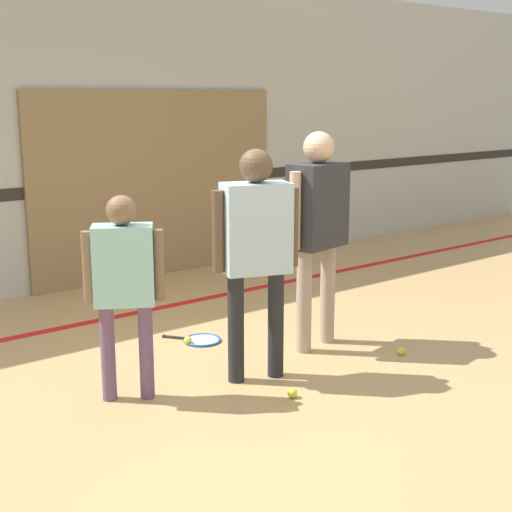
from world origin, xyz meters
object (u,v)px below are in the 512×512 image
Objects in this scene: person_instructor at (256,240)px; tennis_ball_near_instructor at (292,393)px; person_student_right at (318,217)px; tennis_ball_by_spare_racket at (188,341)px; person_student_left at (124,276)px; tennis_ball_stray_left at (401,351)px; racket_spare_on_floor at (201,340)px.

tennis_ball_near_instructor is (-0.02, -0.41, -0.96)m from person_instructor.
tennis_ball_by_spare_racket is at bearing -50.70° from person_student_right.
tennis_ball_stray_left is (2.04, -0.57, -0.80)m from person_student_left.
person_student_left is at bearing -176.56° from person_instructor.
person_instructor is 1.31m from tennis_ball_by_spare_racket.
person_instructor is at bearing 14.75° from person_student_left.
tennis_ball_by_spare_racket is at bearing 109.30° from person_instructor.
person_instructor is 24.40× the size of tennis_ball_near_instructor.
person_student_left reaches higher than tennis_ball_near_instructor.
racket_spare_on_floor is (0.12, 0.89, -0.99)m from person_instructor.
person_instructor is 3.20× the size of racket_spare_on_floor.
racket_spare_on_floor is (-0.66, 0.66, -1.04)m from person_student_right.
person_student_right is 25.63× the size of tennis_ball_near_instructor.
racket_spare_on_floor is 7.62× the size of tennis_ball_near_instructor.
racket_spare_on_floor is 7.62× the size of tennis_ball_stray_left.
person_instructor is at bearing 164.54° from tennis_ball_stray_left.
person_student_left is 1.45m from racket_spare_on_floor.
tennis_ball_near_instructor is at bearing 28.39° from person_student_right.
person_instructor is at bearing 135.73° from racket_spare_on_floor.
person_student_left is 1.35m from tennis_ball_by_spare_racket.
person_student_right is at bearing 29.98° from person_student_left.
person_student_right reaches higher than person_instructor.
person_student_left is at bearing 142.54° from tennis_ball_near_instructor.
tennis_ball_near_instructor is at bearing -73.15° from person_instructor.
tennis_ball_by_spare_racket is at bearing 89.47° from tennis_ball_near_instructor.
tennis_ball_near_instructor is (0.86, -0.66, -0.80)m from person_student_left.
person_student_left is at bearing -11.12° from person_student_right.
tennis_ball_near_instructor is at bearing -7.11° from person_student_left.
person_instructor reaches higher than tennis_ball_by_spare_racket.
racket_spare_on_floor is at bearing 3.01° from tennis_ball_by_spare_racket.
tennis_ball_stray_left is (1.18, 0.09, 0.00)m from tennis_ball_near_instructor.
person_instructor reaches higher than person_student_left.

